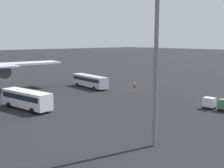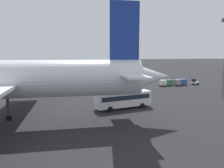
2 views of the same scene
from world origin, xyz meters
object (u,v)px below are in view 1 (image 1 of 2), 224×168
Objects in this scene: shuttle_bus_far at (26,98)px; worker_person at (135,85)px; shuttle_bus_near at (90,80)px; cargo_cart_white at (209,102)px.

worker_person is at bearing -95.10° from shuttle_bus_far.
shuttle_bus_far is at bearing 94.63° from worker_person.
shuttle_bus_near is 5.92× the size of cargo_cart_white.
shuttle_bus_near is at bearing -74.02° from shuttle_bus_far.
cargo_cart_white reaches higher than worker_person.
cargo_cart_white is (-24.09, 5.91, 0.32)m from worker_person.
worker_person is (-8.25, -8.15, -1.05)m from shuttle_bus_near.
shuttle_bus_far is at bearing 119.26° from shuttle_bus_near.
shuttle_bus_far reaches higher than worker_person.
worker_person is at bearing -13.79° from cargo_cart_white.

